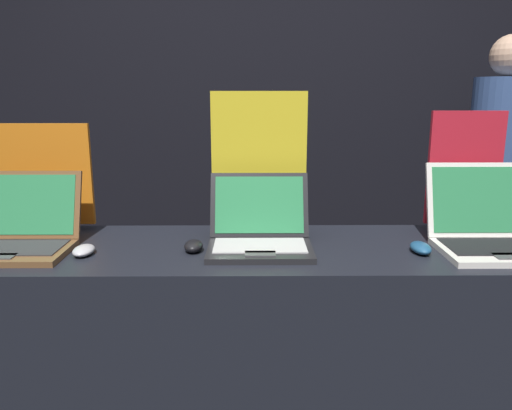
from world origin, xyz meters
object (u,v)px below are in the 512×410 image
Objects in this scene: mouse_middle at (194,246)px; promo_stand_middle at (259,167)px; laptop_middle at (260,232)px; laptop_back at (490,230)px; person_bystander at (496,198)px; mouse_front at (84,250)px; promo_stand_front at (43,180)px; laptop_front at (16,233)px; promo_stand_back at (464,174)px; mouse_back at (421,248)px.

mouse_middle is 0.40m from promo_stand_middle.
laptop_middle is 0.80m from laptop_back.
person_bystander is at bearing 33.61° from mouse_middle.
promo_stand_middle reaches higher than mouse_front.
promo_stand_front is 0.88m from laptop_middle.
laptop_back is at bearing -116.98° from person_bystander.
laptop_front is 0.22× the size of person_bystander.
laptop_front is 3.58× the size of mouse_front.
promo_stand_middle reaches higher than promo_stand_front.
promo_stand_back is (0.79, 0.24, 0.16)m from laptop_middle.
promo_stand_middle reaches higher than promo_stand_back.
laptop_front is at bearing -155.20° from person_bystander.
person_bystander is (0.75, 1.03, -0.05)m from mouse_back.
laptop_front is 0.61m from mouse_middle.
laptop_front is 1.66m from promo_stand_back.
promo_stand_middle is (0.23, 0.23, 0.24)m from mouse_middle.
mouse_back is (0.54, -0.06, -0.04)m from laptop_middle.
mouse_middle is 1.83m from person_bystander.
laptop_middle is 0.23m from mouse_middle.
mouse_middle is at bearing -24.87° from promo_stand_front.
mouse_middle is (0.36, 0.03, 0.00)m from mouse_front.
promo_stand_front is at bearing -161.10° from person_bystander.
laptop_front is 1.09× the size of laptop_middle.
mouse_front is 1.43m from promo_stand_back.
promo_stand_front is 0.90× the size of promo_stand_back.
mouse_middle is at bearing -2.55° from laptop_front.
mouse_middle is at bearing -146.39° from person_bystander.
laptop_front reaches higher than mouse_back.
person_bystander is at bearing 24.80° from laptop_front.
laptop_back is at bearing 10.70° from mouse_back.
mouse_back is at bearing -1.94° from laptop_front.
promo_stand_back is at bearing -124.44° from person_bystander.
person_bystander is (2.13, 0.73, -0.23)m from promo_stand_front.
promo_stand_back reaches higher than laptop_middle.
promo_stand_back is 0.92m from person_bystander.
person_bystander is at bearing 63.02° from laptop_back.
promo_stand_front is 0.69m from mouse_middle.
person_bystander reaches higher than laptop_back.
promo_stand_middle reaches higher than laptop_middle.
promo_stand_back is (1.38, 0.31, 0.20)m from mouse_front.
mouse_middle is 1.02m from laptop_back.
promo_stand_back reaches higher than laptop_front.
laptop_middle is at bearing -90.00° from promo_stand_middle.
laptop_middle is 0.55m from mouse_back.
laptop_middle is (0.83, -0.24, -0.14)m from promo_stand_front.
laptop_back reaches higher than mouse_front.
promo_stand_back is (1.63, 0.25, 0.16)m from laptop_front.
laptop_middle is at bearing -163.40° from promo_stand_back.
laptop_front is at bearing -90.00° from promo_stand_front.
promo_stand_middle is (-0.00, 0.19, 0.20)m from laptop_middle.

